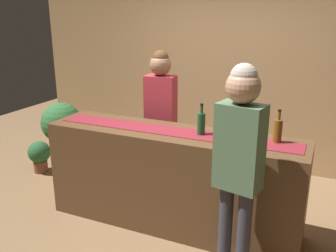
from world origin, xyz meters
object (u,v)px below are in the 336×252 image
(wine_glass_near_customer, at_px, (229,130))
(customer_sipping, at_px, (239,153))
(wine_bottle_amber, at_px, (278,130))
(wine_bottle_green, at_px, (201,123))
(potted_plant_small, at_px, (39,154))
(bartender, at_px, (161,108))
(wine_glass_mid_counter, at_px, (252,131))
(potted_plant_tall, at_px, (62,127))

(wine_glass_near_customer, distance_m, customer_sipping, 0.55)
(wine_bottle_amber, distance_m, wine_bottle_green, 0.69)
(customer_sipping, distance_m, potted_plant_small, 3.23)
(wine_glass_near_customer, relative_size, bartender, 0.08)
(wine_bottle_green, relative_size, wine_glass_mid_counter, 2.10)
(wine_bottle_amber, distance_m, potted_plant_small, 3.27)
(wine_bottle_green, xyz_separation_m, potted_plant_tall, (-2.45, 0.92, -0.62))
(customer_sipping, height_order, potted_plant_tall, customer_sipping)
(wine_glass_near_customer, height_order, potted_plant_tall, wine_glass_near_customer)
(wine_glass_near_customer, bearing_deg, potted_plant_tall, 159.96)
(wine_glass_near_customer, xyz_separation_m, wine_glass_mid_counter, (0.19, 0.05, 0.00))
(wine_bottle_amber, bearing_deg, potted_plant_tall, 164.75)
(potted_plant_tall, xyz_separation_m, potted_plant_small, (0.00, -0.50, -0.24))
(wine_glass_mid_counter, relative_size, potted_plant_tall, 0.17)
(potted_plant_small, bearing_deg, customer_sipping, -18.78)
(wine_bottle_green, distance_m, bartender, 0.88)
(wine_glass_near_customer, relative_size, potted_plant_tall, 0.17)
(wine_bottle_amber, bearing_deg, customer_sipping, -105.75)
(bartender, relative_size, customer_sipping, 0.97)
(customer_sipping, bearing_deg, wine_bottle_amber, 85.98)
(bartender, xyz_separation_m, potted_plant_small, (-1.77, -0.14, -0.81))
(wine_bottle_amber, distance_m, bartender, 1.45)
(wine_glass_near_customer, height_order, potted_plant_small, wine_glass_near_customer)
(wine_glass_near_customer, distance_m, bartender, 1.16)
(wine_bottle_amber, relative_size, customer_sipping, 0.17)
(bartender, bearing_deg, wine_glass_mid_counter, 148.17)
(wine_bottle_amber, bearing_deg, wine_glass_mid_counter, -154.83)
(wine_glass_mid_counter, bearing_deg, wine_glass_near_customer, -166.55)
(customer_sipping, bearing_deg, bartender, 147.70)
(bartender, bearing_deg, wine_bottle_green, 135.88)
(customer_sipping, xyz_separation_m, potted_plant_tall, (-2.95, 1.50, -0.61))
(wine_bottle_green, bearing_deg, bartender, 140.67)
(wine_bottle_amber, distance_m, potted_plant_tall, 3.31)
(wine_bottle_green, bearing_deg, wine_glass_mid_counter, -3.77)
(wine_bottle_green, height_order, bartender, bartender)
(wine_bottle_amber, relative_size, wine_glass_mid_counter, 2.10)
(wine_bottle_green, xyz_separation_m, bartender, (-0.68, 0.56, -0.06))
(wine_glass_mid_counter, distance_m, potted_plant_small, 3.08)
(wine_bottle_green, height_order, wine_glass_mid_counter, wine_bottle_green)
(wine_glass_near_customer, bearing_deg, wine_bottle_amber, 19.76)
(customer_sipping, relative_size, potted_plant_small, 4.04)
(wine_glass_near_customer, relative_size, potted_plant_small, 0.33)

